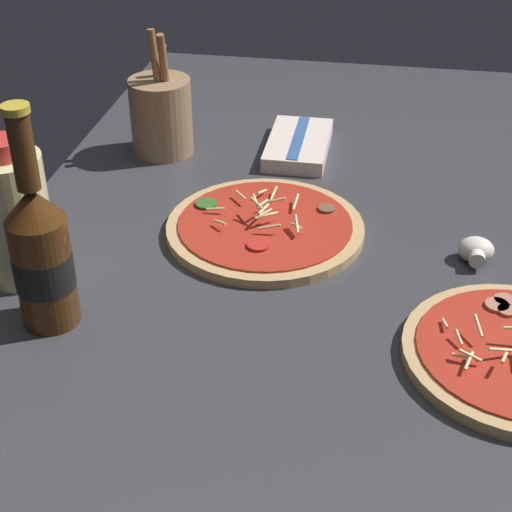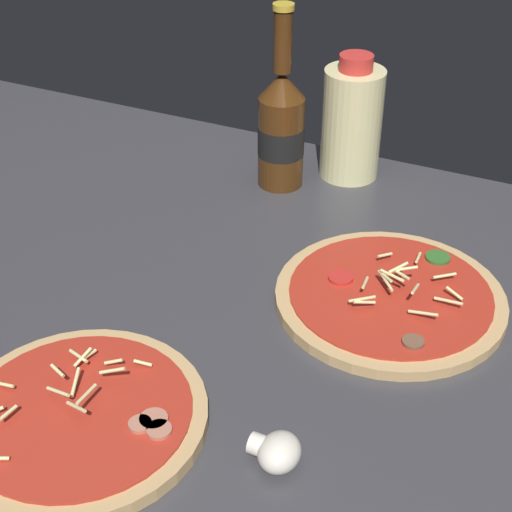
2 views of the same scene
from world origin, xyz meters
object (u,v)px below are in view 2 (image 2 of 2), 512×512
Objects in this scene: pizza_near at (80,416)px; mushroom_left at (277,451)px; pizza_far at (390,297)px; beer_bottle at (281,127)px; oil_bottle at (352,122)px.

pizza_near reaches higher than mushroom_left.
pizza_far is 1.02× the size of beer_bottle.
beer_bottle is (-23.22, 21.04, 8.24)cm from pizza_far.
beer_bottle is 1.43× the size of oil_bottle.
oil_bottle is 3.81× the size of mushroom_left.
pizza_near is at bearing -88.10° from beer_bottle.
beer_bottle is at bearing 113.31° from mushroom_left.
oil_bottle is at bearing 103.00° from mushroom_left.
oil_bottle is (6.40, 59.18, 7.61)cm from pizza_near.
beer_bottle is at bearing 91.90° from pizza_near.
beer_bottle is 53.58cm from mushroom_left.
pizza_near is 5.15× the size of mushroom_left.
pizza_near is at bearing -169.83° from mushroom_left.
pizza_near is at bearing -96.17° from oil_bottle.
pizza_near is at bearing -124.61° from pizza_far.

